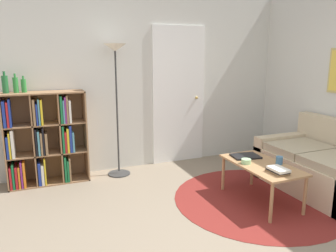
{
  "coord_description": "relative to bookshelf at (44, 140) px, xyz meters",
  "views": [
    {
      "loc": [
        -1.51,
        -2.03,
        1.66
      ],
      "look_at": [
        -0.09,
        1.41,
        0.85
      ],
      "focal_mm": 35.0,
      "sensor_mm": 36.0,
      "label": 1
    }
  ],
  "objects": [
    {
      "name": "bowl",
      "position": [
        2.09,
        -1.47,
        -0.1
      ],
      "size": [
        0.11,
        0.11,
        0.05
      ],
      "color": "#9ED193",
      "rests_on": "coffee_table"
    },
    {
      "name": "floor_lamp",
      "position": [
        0.96,
        -0.07,
        0.88
      ],
      "size": [
        0.31,
        0.31,
        1.8
      ],
      "color": "#333333",
      "rests_on": "ground_plane"
    },
    {
      "name": "couch",
      "position": [
        3.22,
        -1.57,
        -0.3
      ],
      "size": [
        0.93,
        1.51,
        0.85
      ],
      "color": "#CCB793",
      "rests_on": "ground_plane"
    },
    {
      "name": "rug",
      "position": [
        2.27,
        -1.5,
        -0.58
      ],
      "size": [
        1.97,
        1.97,
        0.01
      ],
      "color": "maroon",
      "rests_on": "ground_plane"
    },
    {
      "name": "bottle_middle",
      "position": [
        -0.27,
        0.02,
        0.72
      ],
      "size": [
        0.06,
        0.06,
        0.23
      ],
      "color": "#2D8438",
      "rests_on": "bookshelf"
    },
    {
      "name": "wall_back",
      "position": [
        1.46,
        0.21,
        0.71
      ],
      "size": [
        7.4,
        0.11,
        2.6
      ],
      "color": "silver",
      "rests_on": "ground_plane"
    },
    {
      "name": "coffee_table",
      "position": [
        2.25,
        -1.55,
        -0.18
      ],
      "size": [
        0.52,
        0.98,
        0.46
      ],
      "color": "#AD7F51",
      "rests_on": "ground_plane"
    },
    {
      "name": "bookshelf",
      "position": [
        0.0,
        0.0,
        0.0
      ],
      "size": [
        1.0,
        0.34,
        1.2
      ],
      "color": "#936B47",
      "rests_on": "ground_plane"
    },
    {
      "name": "bottle_right",
      "position": [
        -0.18,
        0.03,
        0.71
      ],
      "size": [
        0.06,
        0.06,
        0.2
      ],
      "color": "#2D8438",
      "rests_on": "bookshelf"
    },
    {
      "name": "laptop",
      "position": [
        2.23,
        -1.27,
        -0.12
      ],
      "size": [
        0.35,
        0.29,
        0.02
      ],
      "color": "black",
      "rests_on": "coffee_table"
    },
    {
      "name": "wall_right",
      "position": [
        3.66,
        -1.1,
        0.72
      ],
      "size": [
        0.08,
        5.56,
        2.6
      ],
      "color": "silver",
      "rests_on": "ground_plane"
    },
    {
      "name": "bottle_left",
      "position": [
        -0.38,
        0.01,
        0.73
      ],
      "size": [
        0.07,
        0.07,
        0.26
      ],
      "color": "#236633",
      "rests_on": "bookshelf"
    },
    {
      "name": "book_stack_on_table",
      "position": [
        2.21,
        -1.86,
        -0.1
      ],
      "size": [
        0.15,
        0.23,
        0.06
      ],
      "color": "olive",
      "rests_on": "coffee_table"
    },
    {
      "name": "cup",
      "position": [
        2.42,
        -1.64,
        -0.08
      ],
      "size": [
        0.08,
        0.08,
        0.09
      ],
      "color": "teal",
      "rests_on": "coffee_table"
    }
  ]
}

